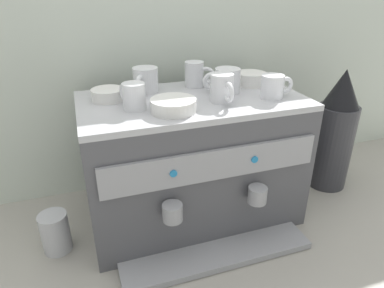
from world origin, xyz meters
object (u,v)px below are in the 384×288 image
(ceramic_bowl_2, at_px, (173,106))
(ceramic_cup_2, at_px, (222,88))
(ceramic_bowl_0, at_px, (108,95))
(ceramic_cup_0, at_px, (195,74))
(ceramic_cup_1, at_px, (226,80))
(espresso_machine, at_px, (192,161))
(ceramic_cup_5, at_px, (273,86))
(ceramic_cup_3, at_px, (145,80))
(milk_pitcher, at_px, (55,232))
(ceramic_cup_4, at_px, (133,96))
(coffee_grinder, at_px, (335,133))
(ceramic_bowl_1, at_px, (251,79))

(ceramic_bowl_2, bearing_deg, ceramic_cup_2, 11.50)
(ceramic_bowl_0, relative_size, ceramic_bowl_2, 0.78)
(ceramic_cup_0, height_order, ceramic_cup_1, ceramic_cup_0)
(espresso_machine, xyz_separation_m, ceramic_cup_5, (0.23, -0.07, 0.25))
(ceramic_cup_3, distance_m, milk_pitcher, 0.54)
(ceramic_cup_0, xyz_separation_m, ceramic_cup_4, (-0.23, -0.15, -0.00))
(ceramic_cup_0, bearing_deg, ceramic_cup_1, -51.11)
(ceramic_cup_2, bearing_deg, ceramic_cup_5, -5.17)
(ceramic_cup_5, bearing_deg, espresso_machine, 162.92)
(ceramic_cup_3, distance_m, ceramic_bowl_2, 0.20)
(ceramic_cup_2, bearing_deg, ceramic_bowl_0, 158.60)
(ceramic_cup_1, bearing_deg, ceramic_bowl_0, 173.99)
(espresso_machine, distance_m, ceramic_bowl_2, 0.26)
(coffee_grinder, height_order, milk_pitcher, coffee_grinder)
(coffee_grinder, bearing_deg, ceramic_cup_2, -172.19)
(ceramic_cup_5, relative_size, ceramic_bowl_2, 0.85)
(ceramic_cup_4, bearing_deg, ceramic_cup_0, 33.02)
(milk_pitcher, bearing_deg, ceramic_bowl_2, -7.95)
(ceramic_cup_5, xyz_separation_m, milk_pitcher, (-0.68, 0.03, -0.40))
(ceramic_cup_3, xyz_separation_m, ceramic_cup_4, (-0.06, -0.14, -0.00))
(ceramic_cup_2, relative_size, ceramic_cup_4, 1.13)
(ceramic_cup_0, relative_size, ceramic_cup_1, 0.75)
(ceramic_cup_3, height_order, milk_pitcher, ceramic_cup_3)
(ceramic_cup_5, height_order, ceramic_bowl_0, ceramic_cup_5)
(ceramic_cup_2, height_order, ceramic_bowl_0, ceramic_cup_2)
(ceramic_cup_1, height_order, ceramic_cup_5, ceramic_cup_1)
(ceramic_cup_0, height_order, ceramic_cup_4, ceramic_cup_0)
(ceramic_cup_4, bearing_deg, coffee_grinder, 3.60)
(ceramic_cup_3, distance_m, ceramic_cup_5, 0.40)
(ceramic_bowl_1, bearing_deg, coffee_grinder, -10.27)
(ceramic_cup_2, distance_m, milk_pitcher, 0.66)
(coffee_grinder, bearing_deg, ceramic_bowl_1, 169.73)
(espresso_machine, bearing_deg, ceramic_cup_2, -38.35)
(ceramic_bowl_1, relative_size, milk_pitcher, 0.81)
(ceramic_cup_0, height_order, ceramic_bowl_0, ceramic_cup_0)
(espresso_machine, height_order, ceramic_bowl_0, ceramic_bowl_0)
(coffee_grinder, bearing_deg, ceramic_cup_4, -176.40)
(ceramic_cup_0, relative_size, ceramic_bowl_0, 0.92)
(coffee_grinder, bearing_deg, ceramic_bowl_0, 176.23)
(ceramic_cup_1, height_order, ceramic_cup_2, ceramic_cup_2)
(ceramic_cup_3, bearing_deg, milk_pitcher, -156.32)
(ceramic_cup_0, bearing_deg, ceramic_bowl_1, -12.89)
(ceramic_cup_1, bearing_deg, ceramic_bowl_2, -150.56)
(ceramic_bowl_1, distance_m, milk_pitcher, 0.79)
(milk_pitcher, bearing_deg, ceramic_cup_4, 0.50)
(ceramic_cup_2, xyz_separation_m, ceramic_bowl_1, (0.16, 0.13, -0.02))
(espresso_machine, xyz_separation_m, ceramic_cup_1, (0.12, 0.03, 0.25))
(ceramic_bowl_2, distance_m, coffee_grinder, 0.70)
(ceramic_cup_0, bearing_deg, espresso_machine, -113.32)
(ceramic_cup_1, distance_m, ceramic_cup_3, 0.25)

